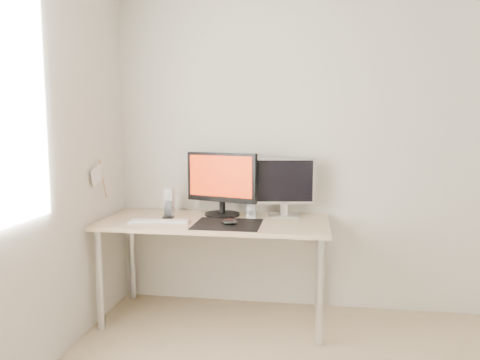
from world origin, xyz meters
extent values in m
plane|color=beige|center=(0.00, 1.75, 1.25)|extent=(3.50, 0.00, 3.50)
cube|color=black|center=(-0.81, 1.26, 0.73)|extent=(0.45, 0.40, 0.00)
ellipsoid|color=black|center=(-0.79, 1.23, 0.75)|extent=(0.11, 0.07, 0.04)
cube|color=#D1B587|center=(-0.93, 1.38, 0.71)|extent=(1.60, 0.70, 0.03)
cylinder|color=silver|center=(-1.67, 1.09, 0.35)|extent=(0.05, 0.05, 0.70)
cylinder|color=silver|center=(-0.19, 1.09, 0.35)|extent=(0.05, 0.05, 0.70)
cylinder|color=silver|center=(-1.67, 1.67, 0.35)|extent=(0.05, 0.05, 0.70)
cylinder|color=silver|center=(-0.19, 1.67, 0.35)|extent=(0.05, 0.05, 0.70)
cylinder|color=black|center=(-0.91, 1.55, 0.74)|extent=(0.32, 0.32, 0.02)
cylinder|color=black|center=(-0.91, 1.55, 0.81)|extent=(0.05, 0.05, 0.12)
cube|color=black|center=(-0.91, 1.54, 1.02)|extent=(0.54, 0.19, 0.36)
cube|color=#E0420B|center=(-0.92, 1.52, 1.03)|extent=(0.48, 0.14, 0.30)
cube|color=silver|center=(-0.45, 1.58, 0.74)|extent=(0.24, 0.19, 0.01)
cube|color=silver|center=(-0.45, 1.58, 0.80)|extent=(0.06, 0.05, 0.10)
cube|color=silver|center=(-0.45, 1.58, 0.99)|extent=(0.45, 0.11, 0.34)
cube|color=black|center=(-0.45, 1.56, 0.99)|extent=(0.41, 0.07, 0.30)
cube|color=white|center=(-1.31, 1.54, 0.83)|extent=(0.06, 0.07, 0.20)
cylinder|color=#BDBDBF|center=(-1.31, 1.50, 0.78)|extent=(0.04, 0.01, 0.04)
cylinder|color=silver|center=(-1.31, 1.50, 0.83)|extent=(0.04, 0.01, 0.04)
cylinder|color=#B9BABC|center=(-1.31, 1.50, 0.88)|extent=(0.04, 0.01, 0.04)
cube|color=silver|center=(-0.68, 1.51, 0.83)|extent=(0.06, 0.07, 0.20)
cylinder|color=#B6B5B8|center=(-0.68, 1.47, 0.78)|extent=(0.04, 0.01, 0.04)
cylinder|color=#ADADAF|center=(-0.68, 1.47, 0.83)|extent=(0.04, 0.01, 0.04)
cylinder|color=#B0AFB2|center=(-0.68, 1.47, 0.88)|extent=(0.04, 0.01, 0.04)
cube|color=#B4B4B7|center=(-1.29, 1.24, 0.73)|extent=(0.43, 0.16, 0.01)
cube|color=white|center=(-1.29, 1.24, 0.74)|extent=(0.41, 0.15, 0.01)
cube|color=black|center=(-1.27, 1.39, 0.74)|extent=(0.07, 0.06, 0.02)
cube|color=black|center=(-1.27, 1.39, 0.80)|extent=(0.06, 0.03, 0.11)
cylinder|color=#A57F54|center=(-1.72, 1.30, 1.02)|extent=(0.01, 0.10, 0.29)
cube|color=white|center=(-1.72, 1.21, 1.06)|extent=(0.00, 0.19, 0.15)
camera|label=1|loc=(-0.26, -1.80, 1.42)|focal=35.00mm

